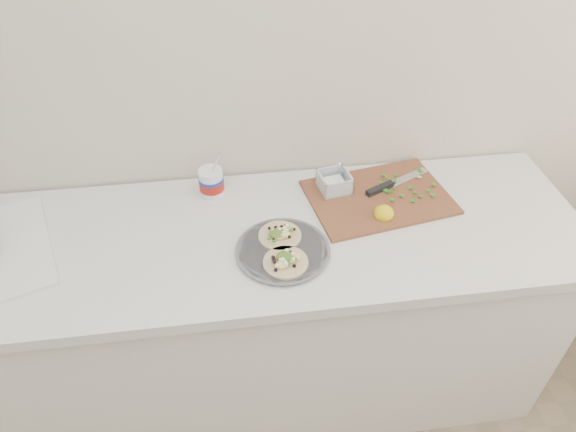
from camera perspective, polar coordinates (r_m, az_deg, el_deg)
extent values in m
cube|color=beige|center=(1.69, -9.79, 14.92)|extent=(3.50, 0.05, 2.60)
cube|color=silver|center=(2.02, -6.94, -11.83)|extent=(2.40, 0.62, 0.86)
cube|color=silver|center=(1.67, -8.14, -2.97)|extent=(2.44, 0.66, 0.04)
cylinder|color=#5D5E64|center=(1.59, -0.59, -3.89)|extent=(0.28, 0.28, 0.01)
cylinder|color=#5D5E64|center=(1.58, -0.59, -3.76)|extent=(0.29, 0.29, 0.00)
cylinder|color=white|center=(1.80, -8.50, 3.71)|extent=(0.08, 0.08, 0.10)
cylinder|color=#A31A12|center=(1.80, -8.49, 3.62)|extent=(0.09, 0.09, 0.04)
cylinder|color=#192D99|center=(1.79, -8.55, 4.09)|extent=(0.09, 0.09, 0.01)
cube|color=brown|center=(1.82, 10.02, 2.10)|extent=(0.53, 0.41, 0.01)
cube|color=white|center=(1.81, 5.17, 3.53)|extent=(0.07, 0.07, 0.03)
ellipsoid|color=yellow|center=(1.72, 10.64, 0.47)|extent=(0.07, 0.07, 0.06)
cube|color=silver|center=(1.91, 13.18, 4.20)|extent=(0.17, 0.11, 0.00)
cube|color=black|center=(1.83, 10.18, 3.03)|extent=(0.11, 0.07, 0.02)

